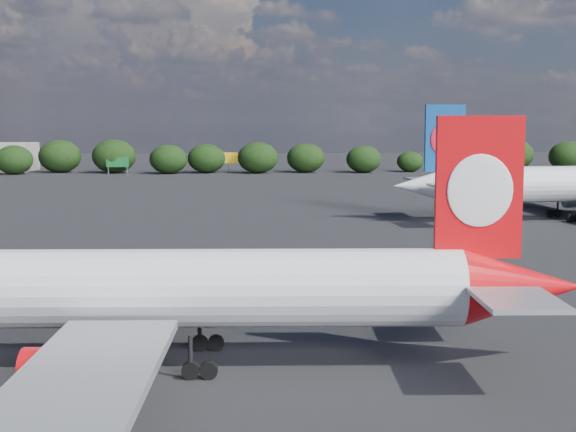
{
  "coord_description": "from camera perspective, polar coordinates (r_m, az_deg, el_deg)",
  "views": [
    {
      "loc": [
        11.93,
        -42.92,
        14.64
      ],
      "look_at": [
        16.0,
        12.0,
        8.0
      ],
      "focal_mm": 50.0,
      "sensor_mm": 36.0,
      "label": 1
    }
  ],
  "objects": [
    {
      "name": "ground",
      "position": [
        104.64,
        -10.75,
        -1.29
      ],
      "size": [
        500.0,
        500.0,
        0.0
      ],
      "primitive_type": "plane",
      "color": "black",
      "rests_on": "ground"
    },
    {
      "name": "qantas_airliner",
      "position": [
        48.22,
        -6.99,
        -5.28
      ],
      "size": [
        45.57,
        43.31,
        14.88
      ],
      "color": "white",
      "rests_on": "ground"
    },
    {
      "name": "china_southern_airliner",
      "position": [
        124.42,
        19.46,
        2.09
      ],
      "size": [
        51.35,
        48.81,
        16.76
      ],
      "color": "white",
      "rests_on": "ground"
    },
    {
      "name": "highway_sign",
      "position": [
        221.26,
        -12.03,
        3.74
      ],
      "size": [
        6.0,
        0.3,
        4.5
      ],
      "color": "#125D26",
      "rests_on": "ground"
    },
    {
      "name": "horizon_treeline",
      "position": [
        222.15,
        -4.86,
        4.14
      ],
      "size": [
        207.3,
        16.64,
        9.24
      ],
      "color": "black",
      "rests_on": "ground"
    },
    {
      "name": "billboard_yellow",
      "position": [
        225.18,
        -4.23,
        4.12
      ],
      "size": [
        5.0,
        0.3,
        5.5
      ],
      "color": "yellow",
      "rests_on": "ground"
    }
  ]
}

